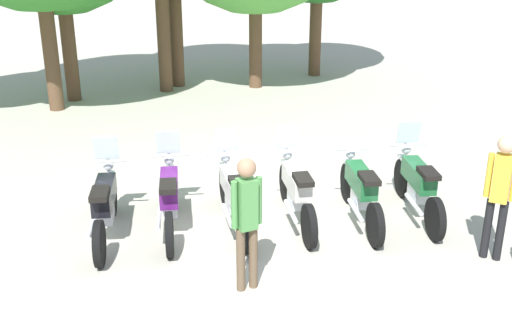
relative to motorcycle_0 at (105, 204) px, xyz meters
The scene contains 9 objects.
ground_plane 2.44m from the motorcycle_0, 12.63° to the right, with size 80.00×80.00×0.00m, color #ADA899.
motorcycle_0 is the anchor object (origin of this frame).
motorcycle_1 0.94m from the motorcycle_0, ahead, with size 0.79×2.15×1.37m.
motorcycle_2 1.88m from the motorcycle_0, ahead, with size 0.67×2.18×1.37m.
motorcycle_3 2.84m from the motorcycle_0, 10.26° to the right, with size 0.74×2.17×1.37m.
motorcycle_4 3.82m from the motorcycle_0, 12.47° to the right, with size 0.80×2.15×0.99m.
motorcycle_5 4.76m from the motorcycle_0, 11.53° to the right, with size 0.83×2.13×1.37m.
person_0 2.54m from the motorcycle_0, 54.10° to the right, with size 0.41×0.25×1.75m.
person_2 5.46m from the motorcycle_0, 27.06° to the right, with size 0.33×0.35×1.77m.
Camera 1 is at (-3.09, -7.77, 4.27)m, focal length 43.08 mm.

